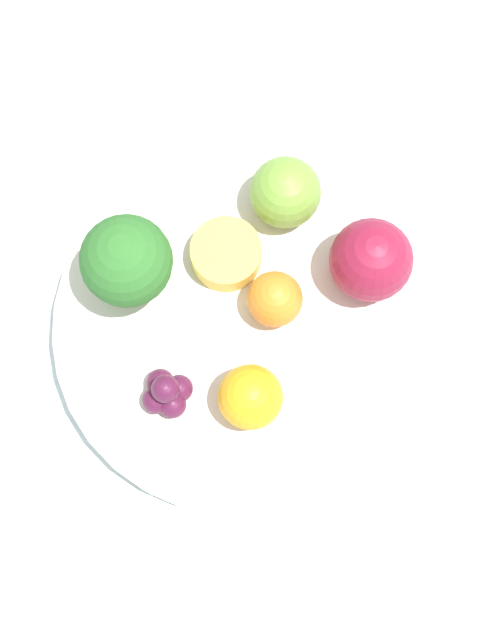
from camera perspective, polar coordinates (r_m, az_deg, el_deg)
ground_plane at (r=0.63m, az=0.00°, el=-1.27°), size 6.00×6.00×0.00m
table_surface at (r=0.62m, az=0.00°, el=-1.06°), size 1.20×1.20×0.02m
bowl at (r=0.60m, az=0.00°, el=-0.55°), size 0.25×0.25×0.03m
broccoli at (r=0.56m, az=-7.28°, el=3.74°), size 0.06×0.06×0.07m
apple_red at (r=0.58m, az=8.38°, el=3.82°), size 0.05×0.05×0.05m
apple_green at (r=0.59m, az=2.91°, el=8.15°), size 0.05×0.05×0.05m
orange_front at (r=0.55m, az=0.66°, el=-4.96°), size 0.04×0.04×0.04m
orange_back at (r=0.57m, az=2.34°, el=1.15°), size 0.04×0.04×0.04m
grape_cluster at (r=0.57m, az=-4.71°, el=-4.67°), size 0.03×0.03×0.03m
small_cup at (r=0.59m, az=-0.90°, el=4.23°), size 0.05×0.05×0.02m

